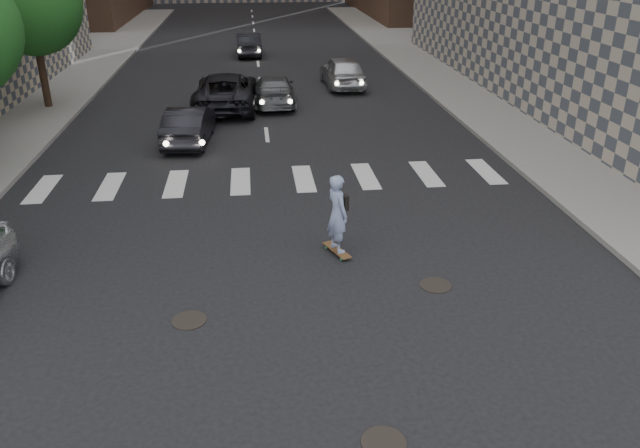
# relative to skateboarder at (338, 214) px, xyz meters

# --- Properties ---
(ground) EXTENTS (160.00, 160.00, 0.00)m
(ground) POSITION_rel_skateboarder_xyz_m (-1.35, -3.77, -1.06)
(ground) COLOR black
(ground) RESTS_ON ground
(sidewalk_right) EXTENTS (13.00, 80.00, 0.15)m
(sidewalk_right) POSITION_rel_skateboarder_xyz_m (13.15, 16.23, -0.99)
(sidewalk_right) COLOR gray
(sidewalk_right) RESTS_ON ground
(manhole_a) EXTENTS (0.70, 0.70, 0.02)m
(manhole_a) POSITION_rel_skateboarder_xyz_m (-0.15, -6.27, -1.05)
(manhole_a) COLOR black
(manhole_a) RESTS_ON ground
(manhole_b) EXTENTS (0.70, 0.70, 0.02)m
(manhole_b) POSITION_rel_skateboarder_xyz_m (-3.35, -2.57, -1.05)
(manhole_b) COLOR black
(manhole_b) RESTS_ON ground
(manhole_c) EXTENTS (0.70, 0.70, 0.02)m
(manhole_c) POSITION_rel_skateboarder_xyz_m (1.95, -1.77, -1.05)
(manhole_c) COLOR black
(manhole_c) RESTS_ON ground
(skateboarder) EXTENTS (0.69, 1.04, 2.02)m
(skateboarder) POSITION_rel_skateboarder_xyz_m (0.00, 0.00, 0.00)
(skateboarder) COLOR brown
(skateboarder) RESTS_ON ground
(traffic_car_a) EXTENTS (1.78, 4.25, 1.36)m
(traffic_car_a) POSITION_rel_skateboarder_xyz_m (-4.22, 9.56, -0.38)
(traffic_car_a) COLOR black
(traffic_car_a) RESTS_ON ground
(traffic_car_b) EXTENTS (1.87, 4.57, 1.33)m
(traffic_car_b) POSITION_rel_skateboarder_xyz_m (-0.84, 15.03, -0.40)
(traffic_car_b) COLOR #56595D
(traffic_car_b) RESTS_ON ground
(traffic_car_c) EXTENTS (2.85, 5.80, 1.59)m
(traffic_car_c) POSITION_rel_skateboarder_xyz_m (-2.98, 14.54, -0.27)
(traffic_car_c) COLOR black
(traffic_car_c) RESTS_ON ground
(traffic_car_d) EXTENTS (2.01, 4.68, 1.57)m
(traffic_car_d) POSITION_rel_skateboarder_xyz_m (2.82, 18.36, -0.27)
(traffic_car_d) COLOR silver
(traffic_car_d) RESTS_ON ground
(traffic_car_e) EXTENTS (1.62, 4.35, 1.42)m
(traffic_car_e) POSITION_rel_skateboarder_xyz_m (-1.85, 28.23, -0.35)
(traffic_car_e) COLOR black
(traffic_car_e) RESTS_ON ground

